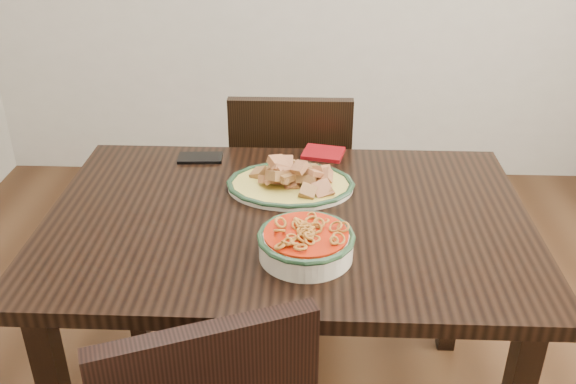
{
  "coord_description": "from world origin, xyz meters",
  "views": [
    {
      "loc": [
        -0.04,
        -1.52,
        1.63
      ],
      "look_at": [
        -0.1,
        -0.0,
        0.81
      ],
      "focal_mm": 40.0,
      "sensor_mm": 36.0,
      "label": 1
    }
  ],
  "objects_px": {
    "fish_plate": "(291,175)",
    "noodle_bowl": "(306,241)",
    "dining_table": "(288,243)",
    "chair_far": "(291,188)",
    "smartphone": "(200,158)"
  },
  "relations": [
    {
      "from": "fish_plate",
      "to": "noodle_bowl",
      "type": "bearing_deg",
      "value": -81.71
    },
    {
      "from": "dining_table",
      "to": "noodle_bowl",
      "type": "height_order",
      "value": "noodle_bowl"
    },
    {
      "from": "dining_table",
      "to": "chair_far",
      "type": "height_order",
      "value": "chair_far"
    },
    {
      "from": "chair_far",
      "to": "smartphone",
      "type": "relative_size",
      "value": 6.42
    },
    {
      "from": "chair_far",
      "to": "fish_plate",
      "type": "height_order",
      "value": "chair_far"
    },
    {
      "from": "dining_table",
      "to": "fish_plate",
      "type": "relative_size",
      "value": 3.59
    },
    {
      "from": "dining_table",
      "to": "smartphone",
      "type": "height_order",
      "value": "smartphone"
    },
    {
      "from": "chair_far",
      "to": "smartphone",
      "type": "bearing_deg",
      "value": 45.46
    },
    {
      "from": "chair_far",
      "to": "smartphone",
      "type": "height_order",
      "value": "chair_far"
    },
    {
      "from": "noodle_bowl",
      "to": "smartphone",
      "type": "xyz_separation_m",
      "value": [
        -0.34,
        0.53,
        -0.04
      ]
    },
    {
      "from": "chair_far",
      "to": "noodle_bowl",
      "type": "xyz_separation_m",
      "value": [
        0.07,
        -0.82,
        0.29
      ]
    },
    {
      "from": "dining_table",
      "to": "smartphone",
      "type": "distance_m",
      "value": 0.46
    },
    {
      "from": "smartphone",
      "to": "chair_far",
      "type": "bearing_deg",
      "value": 42.38
    },
    {
      "from": "dining_table",
      "to": "fish_plate",
      "type": "xyz_separation_m",
      "value": [
        0.0,
        0.15,
        0.13
      ]
    },
    {
      "from": "chair_far",
      "to": "smartphone",
      "type": "distance_m",
      "value": 0.48
    }
  ]
}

